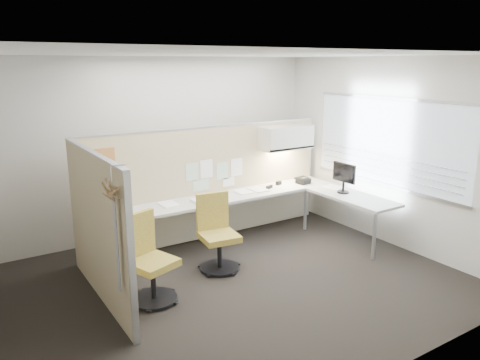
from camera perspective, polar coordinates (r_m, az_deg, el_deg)
floor at (r=6.06m, az=-0.85°, el=-12.48°), size 5.50×4.50×0.01m
ceiling at (r=5.41m, az=-0.96°, el=15.16°), size 5.50×4.50×0.01m
wall_back at (r=7.53m, az=-10.00°, el=3.94°), size 5.50×0.02×2.80m
wall_front at (r=3.92m, az=16.85°, el=-6.00°), size 5.50×0.02×2.80m
wall_right at (r=7.37m, az=17.60°, el=3.26°), size 0.02×4.50×2.80m
window_pane at (r=7.32m, az=17.57°, el=4.39°), size 0.01×2.80×1.30m
partition_back at (r=7.31m, az=-3.86°, el=-0.41°), size 4.10×0.06×1.75m
partition_left at (r=5.59m, az=-16.94°, el=-5.67°), size 0.06×2.20×1.75m
desk at (r=7.18m, az=0.68°, el=-2.91°), size 4.00×2.07×0.73m
overhead_bin at (r=7.74m, az=5.64°, el=5.18°), size 0.90×0.36×0.38m
task_light_strip at (r=7.78m, az=5.60°, el=3.65°), size 0.60×0.06×0.02m
pinned_papers at (r=7.28m, az=-3.20°, el=0.82°), size 1.01×0.00×0.47m
poster at (r=6.55m, az=-16.13°, el=2.24°), size 0.28×0.00×0.35m
chair_left at (r=5.58m, az=-11.15°, el=-9.73°), size 0.61×0.62×1.02m
chair_right at (r=6.29m, az=-2.82°, el=-6.72°), size 0.53×0.55×1.01m
monitor at (r=7.41m, az=12.55°, el=0.49°), size 0.19×0.45×0.47m
phone at (r=7.91m, az=7.68°, el=-0.07°), size 0.23×0.22×0.12m
stapler at (r=7.56m, az=3.59°, el=-0.85°), size 0.15×0.08×0.05m
tape_dispenser at (r=7.80m, az=4.73°, el=-0.37°), size 0.11×0.09×0.06m
coat_hook at (r=4.59m, az=-15.33°, el=-2.58°), size 0.18×0.41×1.25m
paper_stack_0 at (r=6.38m, az=-14.58°, el=-4.25°), size 0.28×0.33×0.03m
paper_stack_1 at (r=6.77m, az=-8.71°, el=-2.93°), size 0.25×0.31×0.02m
paper_stack_2 at (r=6.81m, az=-4.77°, el=-2.59°), size 0.23×0.30×0.04m
paper_stack_3 at (r=7.33m, az=0.42°, el=-1.43°), size 0.24×0.31×0.02m
paper_stack_4 at (r=7.45m, az=2.27°, el=-1.19°), size 0.26×0.32×0.02m
paper_stack_5 at (r=7.72m, az=11.28°, el=-0.92°), size 0.27×0.33×0.02m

